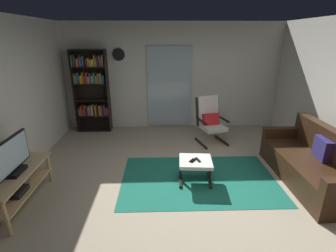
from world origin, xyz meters
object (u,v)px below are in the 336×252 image
object	(u,v)px
television	(11,158)
ottoman	(195,164)
bookshelf_near_tv	(91,88)
tv_remote	(198,160)
leather_sofa	(314,164)
cell_phone	(193,161)
lounge_armchair	(210,119)
tv_stand	(17,185)
wall_clock	(119,55)

from	to	relation	value
television	ottoman	bearing A→B (deg)	11.77
bookshelf_near_tv	tv_remote	distance (m)	3.43
leather_sofa	cell_phone	distance (m)	1.97
television	lounge_armchair	xyz separation A→B (m)	(3.10, 2.18, -0.20)
bookshelf_near_tv	leather_sofa	xyz separation A→B (m)	(4.14, -2.54, -0.76)
tv_remote	cell_phone	xyz separation A→B (m)	(-0.08, -0.02, -0.00)
tv_stand	ottoman	bearing A→B (deg)	12.06
lounge_armchair	ottoman	xyz separation A→B (m)	(-0.55, -1.65, -0.22)
television	wall_clock	world-z (taller)	wall_clock
bookshelf_near_tv	leather_sofa	world-z (taller)	bookshelf_near_tv
leather_sofa	tv_stand	bearing A→B (deg)	-173.94
television	lounge_armchair	world-z (taller)	lounge_armchair
television	wall_clock	bearing A→B (deg)	72.25
bookshelf_near_tv	tv_remote	bearing A→B (deg)	-47.70
wall_clock	tv_remote	bearing A→B (deg)	-59.15
television	leather_sofa	world-z (taller)	television
ottoman	wall_clock	xyz separation A→B (m)	(-1.54, 2.62, 1.53)
bookshelf_near_tv	lounge_armchair	xyz separation A→B (m)	(2.78, -0.82, -0.54)
tv_stand	ottoman	size ratio (longest dim) A/B	2.36
tv_stand	cell_phone	xyz separation A→B (m)	(2.50, 0.52, 0.06)
leather_sofa	ottoman	world-z (taller)	leather_sofa
leather_sofa	cell_phone	bearing A→B (deg)	178.78
ottoman	leather_sofa	bearing A→B (deg)	-2.13
bookshelf_near_tv	lounge_armchair	size ratio (longest dim) A/B	1.94
leather_sofa	lounge_armchair	xyz separation A→B (m)	(-1.37, 1.72, 0.22)
bookshelf_near_tv	television	bearing A→B (deg)	-96.15
television	bookshelf_near_tv	size ratio (longest dim) A/B	0.41
television	cell_phone	world-z (taller)	television
ottoman	cell_phone	bearing A→B (deg)	-150.31
tv_stand	television	bearing A→B (deg)	81.26
tv_stand	tv_remote	size ratio (longest dim) A/B	9.05
tv_stand	leather_sofa	world-z (taller)	leather_sofa
lounge_armchair	cell_phone	xyz separation A→B (m)	(-0.60, -1.68, -0.14)
cell_phone	leather_sofa	bearing A→B (deg)	34.17
leather_sofa	wall_clock	xyz separation A→B (m)	(-3.46, 2.69, 1.54)
television	ottoman	xyz separation A→B (m)	(2.55, 0.53, -0.42)
leather_sofa	cell_phone	size ratio (longest dim) A/B	14.21
bookshelf_near_tv	wall_clock	distance (m)	1.04
bookshelf_near_tv	tv_stand	bearing A→B (deg)	-96.16
tv_stand	bookshelf_near_tv	world-z (taller)	bookshelf_near_tv
ottoman	tv_remote	distance (m)	0.09
tv_stand	cell_phone	world-z (taller)	tv_stand
tv_stand	television	world-z (taller)	television
bookshelf_near_tv	ottoman	distance (m)	3.41
lounge_armchair	wall_clock	world-z (taller)	wall_clock
tv_stand	bookshelf_near_tv	bearing A→B (deg)	83.84
bookshelf_near_tv	cell_phone	distance (m)	3.38
cell_phone	wall_clock	distance (m)	3.37
bookshelf_near_tv	leather_sofa	distance (m)	4.92
ottoman	tv_remote	world-z (taller)	tv_remote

